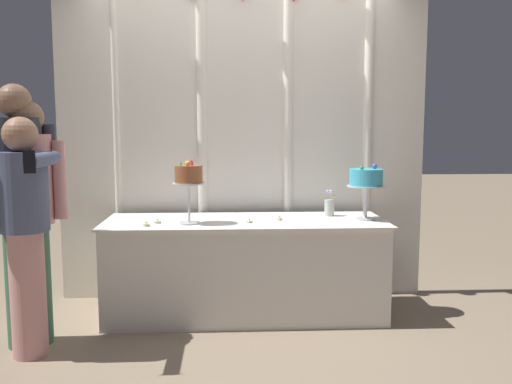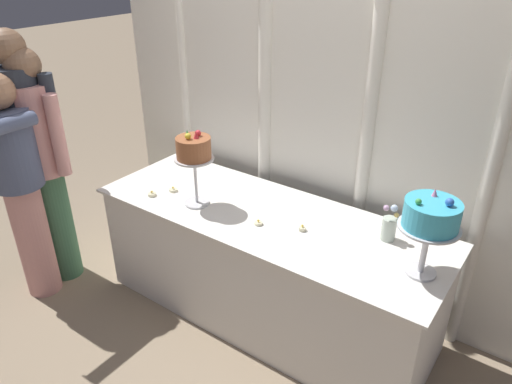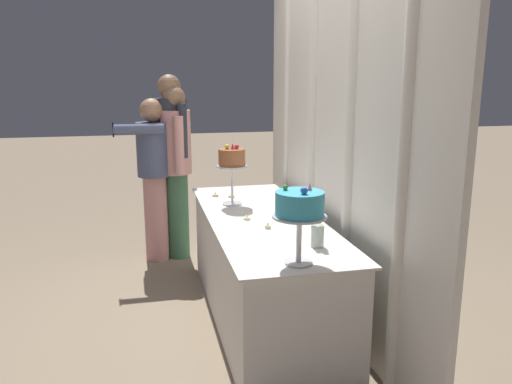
{
  "view_description": "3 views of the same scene",
  "coord_description": "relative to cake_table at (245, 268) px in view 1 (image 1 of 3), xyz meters",
  "views": [
    {
      "loc": [
        -0.12,
        -3.92,
        1.42
      ],
      "look_at": [
        0.08,
        0.14,
        0.93
      ],
      "focal_mm": 38.41,
      "sensor_mm": 36.0,
      "label": 1
    },
    {
      "loc": [
        1.32,
        -1.85,
        2.1
      ],
      "look_at": [
        -0.15,
        0.21,
        0.78
      ],
      "focal_mm": 33.47,
      "sensor_mm": 36.0,
      "label": 2
    },
    {
      "loc": [
        3.27,
        -0.69,
        1.67
      ],
      "look_at": [
        0.18,
        0.01,
        0.95
      ],
      "focal_mm": 35.99,
      "sensor_mm": 36.0,
      "label": 3
    }
  ],
  "objects": [
    {
      "name": "cake_display_nearright",
      "position": [
        0.9,
        -0.03,
        0.66
      ],
      "size": [
        0.28,
        0.28,
        0.42
      ],
      "color": "silver",
      "rests_on": "cake_table"
    },
    {
      "name": "cake_display_nearleft",
      "position": [
        -0.4,
        -0.13,
        0.7
      ],
      "size": [
        0.23,
        0.23,
        0.46
      ],
      "color": "silver",
      "rests_on": "cake_table"
    },
    {
      "name": "tealight_far_left",
      "position": [
        -0.7,
        -0.22,
        0.37
      ],
      "size": [
        0.05,
        0.05,
        0.03
      ],
      "color": "beige",
      "rests_on": "cake_table"
    },
    {
      "name": "tealight_far_right",
      "position": [
        0.26,
        -0.03,
        0.38
      ],
      "size": [
        0.04,
        0.04,
        0.04
      ],
      "color": "beige",
      "rests_on": "cake_table"
    },
    {
      "name": "draped_curtain",
      "position": [
        0.02,
        0.48,
        1.1
      ],
      "size": [
        2.99,
        0.16,
        2.82
      ],
      "color": "white",
      "rests_on": "ground_plane"
    },
    {
      "name": "flower_vase",
      "position": [
        0.66,
        0.16,
        0.44
      ],
      "size": [
        0.08,
        0.08,
        0.21
      ],
      "color": "#B2C1B2",
      "rests_on": "cake_table"
    },
    {
      "name": "guest_man_pink_jacket",
      "position": [
        -1.45,
        -0.51,
        0.57
      ],
      "size": [
        0.43,
        0.42,
        1.68
      ],
      "color": "#3D6B4C",
      "rests_on": "ground_plane"
    },
    {
      "name": "tealight_near_left",
      "position": [
        -0.63,
        -0.1,
        0.37
      ],
      "size": [
        0.05,
        0.05,
        0.03
      ],
      "color": "beige",
      "rests_on": "cake_table"
    },
    {
      "name": "ground_plane",
      "position": [
        0.0,
        -0.1,
        -0.36
      ],
      "size": [
        24.0,
        24.0,
        0.0
      ],
      "primitive_type": "plane",
      "color": "gray"
    },
    {
      "name": "guest_girl_blue_dress",
      "position": [
        -1.36,
        -0.68,
        0.46
      ],
      "size": [
        0.41,
        0.54,
        1.48
      ],
      "color": "#D6938E",
      "rests_on": "ground_plane"
    },
    {
      "name": "cake_table",
      "position": [
        0.0,
        0.0,
        0.0
      ],
      "size": [
        2.09,
        0.74,
        0.73
      ],
      "color": "white",
      "rests_on": "ground_plane"
    },
    {
      "name": "guest_man_dark_suit",
      "position": [
        -1.39,
        -0.48,
        0.52
      ],
      "size": [
        0.45,
        0.31,
        1.58
      ],
      "color": "#3D6B4C",
      "rests_on": "ground_plane"
    },
    {
      "name": "tealight_near_right",
      "position": [
        0.03,
        -0.11,
        0.37
      ],
      "size": [
        0.05,
        0.05,
        0.03
      ],
      "color": "beige",
      "rests_on": "cake_table"
    }
  ]
}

